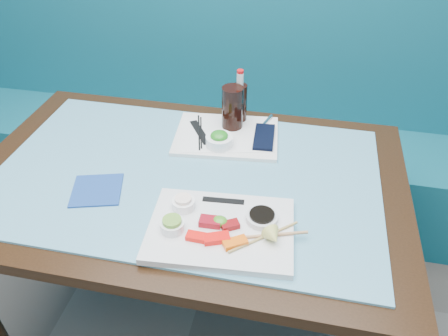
% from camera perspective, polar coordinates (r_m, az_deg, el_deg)
% --- Properties ---
extents(booth_bench, '(3.00, 0.56, 1.17)m').
position_cam_1_polar(booth_bench, '(2.29, 1.24, 4.49)').
color(booth_bench, '#105968').
rests_on(booth_bench, ground).
extents(dining_table, '(1.40, 0.90, 0.75)m').
position_cam_1_polar(dining_table, '(1.47, -4.81, -3.57)').
color(dining_table, black).
rests_on(dining_table, ground).
extents(glass_top, '(1.22, 0.76, 0.01)m').
position_cam_1_polar(glass_top, '(1.41, -4.99, -0.90)').
color(glass_top, '#5999B3').
rests_on(glass_top, dining_table).
extents(sashimi_plate, '(0.41, 0.31, 0.02)m').
position_cam_1_polar(sashimi_plate, '(1.20, -0.43, -8.06)').
color(sashimi_plate, silver).
rests_on(sashimi_plate, glass_top).
extents(salmon_left, '(0.06, 0.03, 0.01)m').
position_cam_1_polar(salmon_left, '(1.16, -3.45, -8.99)').
color(salmon_left, '#FF110A').
rests_on(salmon_left, sashimi_plate).
extents(salmon_mid, '(0.08, 0.06, 0.02)m').
position_cam_1_polar(salmon_mid, '(1.16, -0.96, -9.16)').
color(salmon_mid, '#FF0F0A').
rests_on(salmon_mid, sashimi_plate).
extents(salmon_right, '(0.07, 0.06, 0.02)m').
position_cam_1_polar(salmon_right, '(1.15, 1.46, -9.73)').
color(salmon_right, '#FF620A').
rests_on(salmon_right, sashimi_plate).
extents(tuna_left, '(0.06, 0.04, 0.02)m').
position_cam_1_polar(tuna_left, '(1.20, -1.80, -7.02)').
color(tuna_left, maroon).
rests_on(tuna_left, sashimi_plate).
extents(tuna_right, '(0.06, 0.05, 0.02)m').
position_cam_1_polar(tuna_right, '(1.19, 0.80, -7.47)').
color(tuna_right, maroon).
rests_on(tuna_right, sashimi_plate).
extents(seaweed_garnish, '(0.05, 0.04, 0.02)m').
position_cam_1_polar(seaweed_garnish, '(1.19, -0.57, -6.96)').
color(seaweed_garnish, '#438D20').
rests_on(seaweed_garnish, sashimi_plate).
extents(ramekin_wasabi, '(0.08, 0.08, 0.03)m').
position_cam_1_polar(ramekin_wasabi, '(1.19, -6.75, -7.51)').
color(ramekin_wasabi, white).
rests_on(ramekin_wasabi, sashimi_plate).
extents(wasabi_fill, '(0.06, 0.06, 0.01)m').
position_cam_1_polar(wasabi_fill, '(1.17, -6.82, -6.85)').
color(wasabi_fill, '#659D32').
rests_on(wasabi_fill, ramekin_wasabi).
extents(ramekin_ginger, '(0.08, 0.08, 0.03)m').
position_cam_1_polar(ramekin_ginger, '(1.25, -5.31, -4.69)').
color(ramekin_ginger, white).
rests_on(ramekin_ginger, sashimi_plate).
extents(ginger_fill, '(0.06, 0.06, 0.01)m').
position_cam_1_polar(ginger_fill, '(1.24, -5.36, -4.05)').
color(ginger_fill, '#FFE4D1').
rests_on(ginger_fill, ramekin_ginger).
extents(soy_dish, '(0.12, 0.12, 0.02)m').
position_cam_1_polar(soy_dish, '(1.21, 4.95, -6.48)').
color(soy_dish, silver).
rests_on(soy_dish, sashimi_plate).
extents(soy_fill, '(0.08, 0.08, 0.01)m').
position_cam_1_polar(soy_fill, '(1.20, 4.98, -6.07)').
color(soy_fill, black).
rests_on(soy_fill, soy_dish).
extents(lemon_wedge, '(0.06, 0.06, 0.05)m').
position_cam_1_polar(lemon_wedge, '(1.14, 6.45, -8.90)').
color(lemon_wedge, '#DBD767').
rests_on(lemon_wedge, sashimi_plate).
extents(chopstick_sleeve, '(0.12, 0.03, 0.00)m').
position_cam_1_polar(chopstick_sleeve, '(1.27, -0.09, -4.27)').
color(chopstick_sleeve, black).
rests_on(chopstick_sleeve, sashimi_plate).
extents(wooden_chopstick_a, '(0.25, 0.09, 0.01)m').
position_cam_1_polar(wooden_chopstick_a, '(1.17, 4.74, -8.84)').
color(wooden_chopstick_a, tan).
rests_on(wooden_chopstick_a, sashimi_plate).
extents(wooden_chopstick_b, '(0.17, 0.15, 0.01)m').
position_cam_1_polar(wooden_chopstick_b, '(1.17, 5.23, -8.93)').
color(wooden_chopstick_b, tan).
rests_on(wooden_chopstick_b, sashimi_plate).
extents(serving_tray, '(0.39, 0.31, 0.01)m').
position_cam_1_polar(serving_tray, '(1.57, 0.33, 4.23)').
color(serving_tray, white).
rests_on(serving_tray, glass_top).
extents(paper_placemat, '(0.37, 0.29, 0.00)m').
position_cam_1_polar(paper_placemat, '(1.56, 0.33, 4.46)').
color(paper_placemat, white).
rests_on(paper_placemat, serving_tray).
extents(seaweed_bowl, '(0.11, 0.11, 0.04)m').
position_cam_1_polar(seaweed_bowl, '(1.50, -0.62, 3.53)').
color(seaweed_bowl, white).
rests_on(seaweed_bowl, serving_tray).
extents(seaweed_salad, '(0.07, 0.07, 0.03)m').
position_cam_1_polar(seaweed_salad, '(1.48, -0.63, 4.24)').
color(seaweed_salad, '#20791C').
rests_on(seaweed_salad, seaweed_bowl).
extents(cola_glass, '(0.10, 0.10, 0.16)m').
position_cam_1_polar(cola_glass, '(1.57, 1.11, 7.88)').
color(cola_glass, black).
rests_on(cola_glass, serving_tray).
extents(navy_pouch, '(0.08, 0.16, 0.01)m').
position_cam_1_polar(navy_pouch, '(1.55, 5.25, 4.05)').
color(navy_pouch, black).
rests_on(navy_pouch, serving_tray).
extents(fork, '(0.04, 0.10, 0.01)m').
position_cam_1_polar(fork, '(1.63, 5.54, 6.06)').
color(fork, silver).
rests_on(fork, serving_tray).
extents(black_chopstick_a, '(0.07, 0.22, 0.01)m').
position_cam_1_polar(black_chopstick_a, '(1.57, -3.29, 4.73)').
color(black_chopstick_a, black).
rests_on(black_chopstick_a, serving_tray).
extents(black_chopstick_b, '(0.06, 0.20, 0.01)m').
position_cam_1_polar(black_chopstick_b, '(1.57, -3.00, 4.69)').
color(black_chopstick_b, black).
rests_on(black_chopstick_b, serving_tray).
extents(tray_sleeve, '(0.11, 0.15, 0.00)m').
position_cam_1_polar(tray_sleeve, '(1.57, -3.15, 4.69)').
color(tray_sleeve, black).
rests_on(tray_sleeve, serving_tray).
extents(cola_bottle_body, '(0.06, 0.06, 0.16)m').
position_cam_1_polar(cola_bottle_body, '(1.62, 2.04, 8.30)').
color(cola_bottle_body, black).
rests_on(cola_bottle_body, glass_top).
extents(cola_bottle_neck, '(0.03, 0.03, 0.05)m').
position_cam_1_polar(cola_bottle_neck, '(1.57, 2.12, 11.52)').
color(cola_bottle_neck, white).
rests_on(cola_bottle_neck, cola_bottle_body).
extents(cola_bottle_cap, '(0.03, 0.03, 0.01)m').
position_cam_1_polar(cola_bottle_cap, '(1.56, 2.14, 12.48)').
color(cola_bottle_cap, red).
rests_on(cola_bottle_cap, cola_bottle_neck).
extents(blue_napkin, '(0.18, 0.18, 0.01)m').
position_cam_1_polar(blue_napkin, '(1.39, -16.28, -2.78)').
color(blue_napkin, navy).
rests_on(blue_napkin, glass_top).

